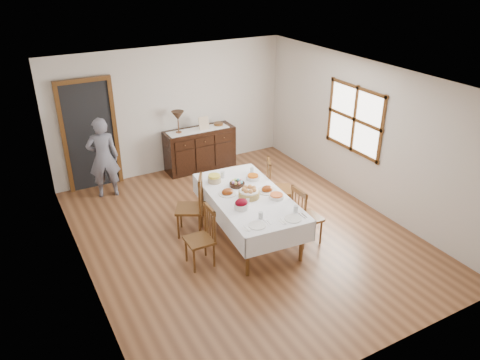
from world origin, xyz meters
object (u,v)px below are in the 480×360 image
sideboard (200,149)px  person (103,155)px  chair_right_near (305,215)px  chair_right_far (276,187)px  chair_left_far (193,205)px  table_lamp (178,116)px  dining_table (248,200)px  chair_left_near (202,236)px

sideboard → person: bearing=-172.6°
chair_right_near → chair_right_far: chair_right_far is taller
chair_right_near → sideboard: chair_right_near is taller
chair_right_near → chair_left_far: bearing=52.5°
sideboard → table_lamp: 0.92m
dining_table → person: 3.05m
dining_table → chair_left_far: chair_left_far is taller
chair_right_near → person: 3.93m
table_lamp → chair_right_near: bearing=-78.2°
chair_left_near → person: size_ratio=0.56×
chair_left_near → chair_left_far: bearing=167.1°
dining_table → chair_left_near: bearing=-156.9°
chair_right_far → sideboard: chair_right_far is taller
dining_table → chair_left_near: (-0.96, -0.31, -0.19)m
dining_table → sideboard: size_ratio=1.55×
chair_right_near → chair_right_far: bearing=-6.9°
chair_right_near → person: person is taller
chair_right_near → person: bearing=36.8°
table_lamp → person: bearing=-170.5°
chair_left_far → person: bearing=-126.9°
dining_table → chair_right_near: (0.69, -0.58, -0.17)m
chair_right_near → table_lamp: 3.56m
sideboard → person: person is taller
chair_right_near → sideboard: 3.42m
chair_right_near → person: size_ratio=0.59×
dining_table → chair_left_far: 0.92m
chair_left_near → table_lamp: (0.93, 3.14, 0.77)m
chair_left_far → table_lamp: 2.52m
chair_right_far → dining_table: bearing=144.7°
chair_left_near → chair_left_far: size_ratio=0.91×
chair_left_far → person: person is taller
chair_left_near → chair_right_near: (1.65, -0.27, 0.02)m
chair_right_far → table_lamp: table_lamp is taller
chair_left_near → chair_right_far: 1.93m
chair_right_far → sideboard: (-0.39, 2.39, -0.07)m
chair_left_near → chair_right_far: (1.77, 0.76, 0.04)m
chair_right_near → dining_table: bearing=50.0°
chair_right_far → person: person is taller
chair_left_far → person: 2.25m
chair_left_near → chair_right_far: bearing=114.3°
chair_left_near → chair_right_near: 1.67m
dining_table → chair_left_far: (-0.75, 0.53, -0.15)m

